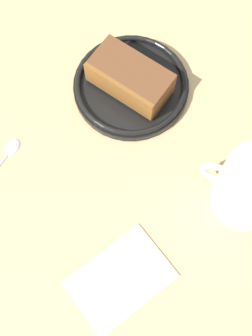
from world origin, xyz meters
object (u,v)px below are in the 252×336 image
object	(u,v)px
small_plate	(131,86)
teaspoon	(2,160)
cake_slice	(130,78)
folded_napkin	(120,279)

from	to	relation	value
small_plate	teaspoon	xyz separation A→B (cm)	(1.94, -22.27, -0.65)
small_plate	teaspoon	bearing A→B (deg)	-85.02
cake_slice	folded_napkin	world-z (taller)	cake_slice
cake_slice	folded_napkin	distance (cm)	28.91
small_plate	cake_slice	distance (cm)	2.63
small_plate	teaspoon	size ratio (longest dim) A/B	1.44
small_plate	cake_slice	world-z (taller)	cake_slice
teaspoon	folded_napkin	bearing A→B (deg)	18.43
small_plate	folded_napkin	world-z (taller)	small_plate
folded_napkin	teaspoon	bearing A→B (deg)	-161.57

